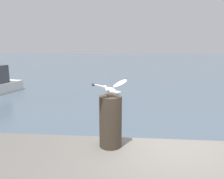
{
  "coord_description": "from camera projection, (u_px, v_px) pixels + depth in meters",
  "views": [
    {
      "loc": [
        -0.62,
        -3.44,
        2.81
      ],
      "look_at": [
        -0.92,
        -0.07,
        2.1
      ],
      "focal_mm": 35.01,
      "sensor_mm": 36.0,
      "label": 1
    }
  ],
  "objects": [
    {
      "name": "mooring_post",
      "position": [
        111.0,
        122.0,
        3.3
      ],
      "size": [
        0.34,
        0.34,
        0.79
      ],
      "primitive_type": "cylinder",
      "color": "#382D23",
      "rests_on": "harbor_quay"
    },
    {
      "name": "seagull",
      "position": [
        110.0,
        88.0,
        3.2
      ],
      "size": [
        0.54,
        0.54,
        0.24
      ],
      "color": "#C66760",
      "rests_on": "mooring_post"
    }
  ]
}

